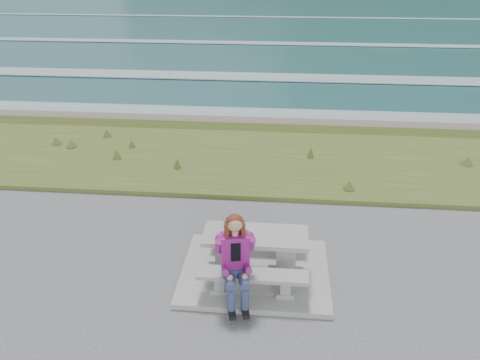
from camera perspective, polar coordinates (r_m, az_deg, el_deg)
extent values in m
cube|color=gray|center=(8.52, 1.83, -11.13)|extent=(2.60, 2.10, 0.10)
cube|color=gray|center=(8.51, -1.85, -10.45)|extent=(0.62, 0.12, 0.08)
cube|color=gray|center=(8.34, -1.88, -8.82)|extent=(0.34, 0.09, 0.51)
cube|color=gray|center=(8.17, -1.91, -7.12)|extent=(0.62, 0.12, 0.08)
cube|color=gray|center=(8.46, 5.56, -10.81)|extent=(0.62, 0.12, 0.08)
cube|color=gray|center=(8.29, 5.65, -9.18)|extent=(0.34, 0.09, 0.51)
cube|color=gray|center=(8.12, 5.74, -7.47)|extent=(0.62, 0.12, 0.08)
cube|color=gray|center=(8.09, 1.91, -6.84)|extent=(1.80, 0.75, 0.08)
cube|color=gray|center=(7.96, -2.48, -13.42)|extent=(0.30, 0.12, 0.08)
cube|color=gray|center=(7.87, -2.50, -12.58)|extent=(0.17, 0.09, 0.22)
cube|color=gray|center=(7.77, -2.53, -11.72)|extent=(0.30, 0.12, 0.08)
cube|color=gray|center=(7.91, 5.53, -13.84)|extent=(0.30, 0.12, 0.08)
cube|color=gray|center=(7.82, 5.57, -12.99)|extent=(0.17, 0.09, 0.22)
cube|color=gray|center=(7.72, 5.62, -12.13)|extent=(0.30, 0.12, 0.08)
cube|color=gray|center=(7.68, 1.54, -11.51)|extent=(1.80, 0.35, 0.07)
cube|color=gray|center=(9.08, -1.31, -7.83)|extent=(0.30, 0.12, 0.08)
cube|color=gray|center=(8.99, -1.32, -7.04)|extent=(0.17, 0.09, 0.22)
cube|color=gray|center=(8.91, -1.33, -6.23)|extent=(0.30, 0.12, 0.08)
cube|color=gray|center=(9.03, 5.59, -8.15)|extent=(0.30, 0.12, 0.08)
cube|color=gray|center=(8.95, 5.63, -7.36)|extent=(0.17, 0.09, 0.22)
cube|color=gray|center=(8.87, 5.67, -6.55)|extent=(0.30, 0.12, 0.08)
cube|color=gray|center=(8.83, 2.17, -5.99)|extent=(1.80, 0.35, 0.07)
cube|color=#3E4E1D|center=(12.88, 3.27, 2.19)|extent=(160.00, 4.50, 0.22)
cube|color=brown|center=(15.58, 3.72, 6.48)|extent=(160.00, 0.80, 2.20)
cube|color=#B5BEC3|center=(21.91, 4.15, 7.49)|extent=(220.00, 3.00, 0.06)
cube|color=#B5BEC3|center=(29.61, 4.60, 12.38)|extent=(220.00, 2.00, 0.06)
cube|color=#B5BEC3|center=(41.37, 4.96, 16.26)|extent=(220.00, 1.40, 0.06)
cube|color=#B5BEC3|center=(59.19, 5.25, 19.17)|extent=(220.00, 1.00, 0.06)
cube|color=navy|center=(7.60, -0.39, -13.21)|extent=(0.56, 0.83, 0.58)
cube|color=#8D1A78|center=(7.46, -0.63, -8.55)|extent=(0.49, 0.34, 0.57)
sphere|color=tan|center=(7.17, -0.63, -5.35)|extent=(0.24, 0.24, 0.24)
sphere|color=#5A1C14|center=(7.18, -0.66, -5.17)|extent=(0.27, 0.27, 0.27)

